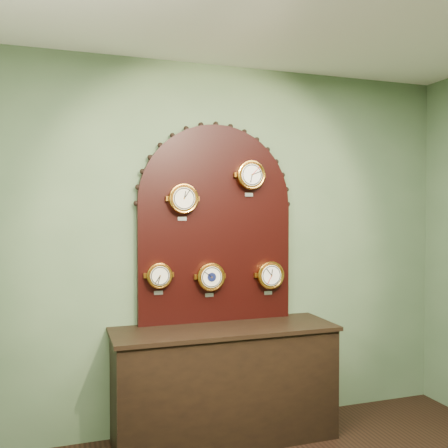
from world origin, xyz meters
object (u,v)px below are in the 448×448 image
object	(u,v)px
hygrometer	(159,275)
tide_clock	(270,275)
roman_clock	(183,199)
barometer	(211,277)
shop_counter	(225,386)
display_board	(216,217)
arabic_clock	(250,175)

from	to	relation	value
hygrometer	tide_clock	size ratio (longest dim) A/B	0.89
roman_clock	barometer	world-z (taller)	roman_clock
shop_counter	display_board	size ratio (longest dim) A/B	1.05
hygrometer	barometer	distance (m)	0.39
hygrometer	tide_clock	distance (m)	0.87
hygrometer	tide_clock	world-z (taller)	hygrometer
shop_counter	tide_clock	xyz separation A→B (m)	(0.42, 0.15, 0.77)
display_board	tide_clock	distance (m)	0.62
display_board	hygrometer	world-z (taller)	display_board
shop_counter	arabic_clock	world-z (taller)	arabic_clock
shop_counter	hygrometer	xyz separation A→B (m)	(-0.45, 0.15, 0.81)
tide_clock	barometer	bearing A→B (deg)	-179.99
arabic_clock	barometer	xyz separation A→B (m)	(-0.32, 0.00, -0.77)
display_board	hygrometer	xyz separation A→B (m)	(-0.45, -0.07, -0.42)
display_board	hygrometer	distance (m)	0.62
arabic_clock	tide_clock	size ratio (longest dim) A/B	1.02
roman_clock	arabic_clock	xyz separation A→B (m)	(0.53, -0.00, 0.18)
display_board	hygrometer	size ratio (longest dim) A/B	6.36
display_board	tide_clock	xyz separation A→B (m)	(0.42, -0.07, -0.45)
display_board	roman_clock	distance (m)	0.31
barometer	tide_clock	size ratio (longest dim) A/B	0.99
hygrometer	display_board	bearing A→B (deg)	8.26
shop_counter	tide_clock	world-z (taller)	tide_clock
display_board	arabic_clock	world-z (taller)	display_board
hygrometer	barometer	world-z (taller)	hygrometer
shop_counter	barometer	distance (m)	0.80
barometer	tide_clock	world-z (taller)	barometer
arabic_clock	display_board	bearing A→B (deg)	165.55
roman_clock	barometer	xyz separation A→B (m)	(0.21, 0.00, -0.58)
barometer	arabic_clock	bearing A→B (deg)	-0.02
arabic_clock	tide_clock	distance (m)	0.79
tide_clock	display_board	bearing A→B (deg)	171.06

